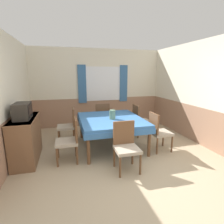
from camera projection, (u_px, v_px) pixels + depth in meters
ground_plane at (140, 186)px, 2.85m from camera, size 16.00×16.00×0.00m
wall_back at (98, 88)px, 6.02m from camera, size 4.76×0.09×2.60m
wall_left at (12, 97)px, 3.73m from camera, size 0.05×4.03×2.60m
wall_right at (188, 91)px, 4.84m from camera, size 0.05×4.03×2.60m
dining_table at (111, 122)px, 4.28m from camera, size 1.51×1.72×0.72m
chair_right_far at (140, 119)px, 5.07m from camera, size 0.44×0.44×0.91m
chair_right_near at (158, 131)px, 4.06m from camera, size 0.44×0.44×0.91m
chair_head_window at (102, 117)px, 5.36m from camera, size 0.44×0.44×0.91m
chair_left_near at (70, 139)px, 3.56m from camera, size 0.44×0.44×0.91m
chair_head_near at (126, 145)px, 3.27m from camera, size 0.44×0.44×0.91m
chair_left_far at (69, 124)px, 4.56m from camera, size 0.44×0.44×0.91m
sideboard at (26, 139)px, 3.61m from camera, size 0.46×1.14×0.92m
tv at (23, 111)px, 3.40m from camera, size 0.29×0.48×0.32m
vase at (112, 115)px, 4.15m from camera, size 0.14×0.14×0.22m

